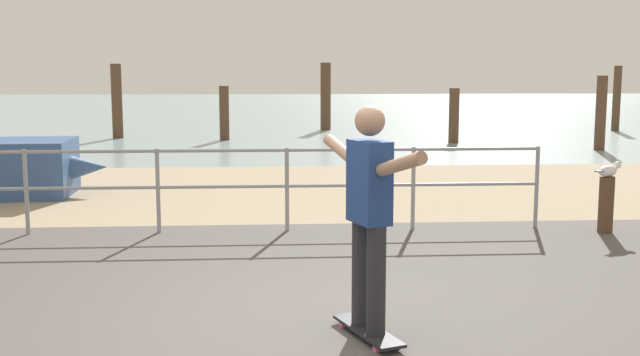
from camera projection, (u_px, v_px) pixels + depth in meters
beach_strip at (288, 190)px, 12.76m from camera, size 24.00×6.00×0.04m
sea_surface at (275, 109)px, 40.42m from camera, size 72.00×50.00×0.04m
railing_fence at (92, 178)px, 9.14m from camera, size 11.01×0.05×1.05m
skateboard at (368, 331)px, 5.62m from camera, size 0.46×0.82×0.08m
skateboarder at (369, 205)px, 5.49m from camera, size 0.58×1.39×1.65m
bollard_short at (606, 206)px, 9.24m from camera, size 0.18×0.18×0.71m
seagull at (609, 170)px, 9.19m from camera, size 0.44×0.30×0.18m
groyne_post_0 at (117, 101)px, 22.25m from camera, size 0.31×0.31×2.19m
groyne_post_1 at (224, 113)px, 21.69m from camera, size 0.28×0.28×1.56m
groyne_post_2 at (326, 97)px, 25.39m from camera, size 0.34×0.34×2.26m
groyne_post_3 at (454, 116)px, 20.83m from camera, size 0.28×0.28×1.52m
groyne_post_4 at (601, 113)px, 18.87m from camera, size 0.26×0.26×1.87m
groyne_post_5 at (617, 99)px, 24.94m from camera, size 0.25×0.25×2.15m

